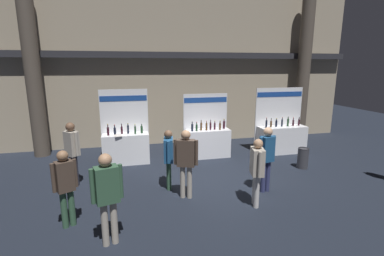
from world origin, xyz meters
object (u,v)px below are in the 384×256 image
Objects in this scene: visitor_3 at (65,183)px; visitor_7 at (169,154)px; exhibitor_booth_1 at (207,140)px; visitor_4 at (107,191)px; visitor_5 at (257,166)px; visitor_6 at (72,148)px; exhibitor_booth_2 at (281,137)px; exhibitor_booth_0 at (126,145)px; visitor_0 at (186,158)px; trash_bin at (303,158)px; visitor_2 at (267,154)px.

visitor_7 is at bearing -176.53° from visitor_3.
exhibitor_booth_1 is 5.55m from visitor_4.
visitor_5 is at bearing -118.22° from visitor_7.
visitor_5 is at bearing -159.92° from visitor_6.
exhibitor_booth_2 reaches higher than visitor_6.
visitor_6 reaches higher than visitor_5.
visitor_5 is (0.05, -3.80, 0.38)m from exhibitor_booth_1.
visitor_6 reaches higher than visitor_4.
exhibitor_booth_0 reaches higher than visitor_7.
visitor_6 is at bearing -169.15° from exhibitor_booth_2.
trash_bin is at bearing -143.12° from visitor_0.
trash_bin is 0.38× the size of visitor_4.
visitor_0 is at bearing -143.07° from visitor_7.
exhibitor_booth_2 is (2.82, -0.19, 0.02)m from exhibitor_booth_1.
exhibitor_booth_1 reaches higher than visitor_2.
exhibitor_booth_0 reaches higher than visitor_3.
exhibitor_booth_1 is 2.99m from visitor_7.
exhibitor_booth_1 is 1.30× the size of visitor_2.
visitor_2 reaches higher than visitor_5.
exhibitor_booth_2 reaches higher than visitor_2.
exhibitor_booth_0 is 1.42× the size of visitor_0.
visitor_6 is at bearing -103.57° from visitor_5.
exhibitor_booth_0 is at bearing -134.75° from visitor_3.
exhibitor_booth_1 reaches higher than visitor_0.
exhibitor_booth_2 reaches higher than visitor_3.
visitor_2 is 2.52m from visitor_7.
exhibitor_booth_2 is at bearing -179.69° from visitor_3.
exhibitor_booth_2 is 1.41× the size of visitor_2.
exhibitor_booth_2 reaches higher than visitor_4.
visitor_2 is 1.08× the size of visitor_7.
visitor_4 is (-3.82, -1.38, 0.04)m from visitor_2.
visitor_4 reaches higher than trash_bin.
visitor_5 is (-0.59, -0.65, -0.04)m from visitor_2.
exhibitor_booth_1 is 1.28× the size of visitor_6.
visitor_4 is at bearing -63.25° from visitor_5.
visitor_7 is (1.42, 2.14, -0.09)m from visitor_4.
visitor_3 is (-4.04, -3.71, 0.35)m from exhibitor_booth_1.
exhibitor_booth_0 is at bearing 34.26° from visitor_7.
visitor_3 is at bearing -137.43° from exhibitor_booth_1.
exhibitor_booth_1 is 3.37× the size of trash_bin.
exhibitor_booth_0 is 1.41× the size of visitor_4.
visitor_0 is at bearing -15.58° from visitor_2.
visitor_3 is at bearing 130.06° from visitor_7.
visitor_2 is at bearing -41.94° from exhibitor_booth_0.
exhibitor_booth_0 reaches higher than visitor_5.
exhibitor_booth_1 is 3.23m from trash_bin.
exhibitor_booth_2 reaches higher than exhibitor_booth_1.
exhibitor_booth_0 is at bearing -179.65° from exhibitor_booth_1.
visitor_2 is at bearing 159.98° from visitor_3.
exhibitor_booth_0 is at bearing 178.29° from exhibitor_booth_2.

